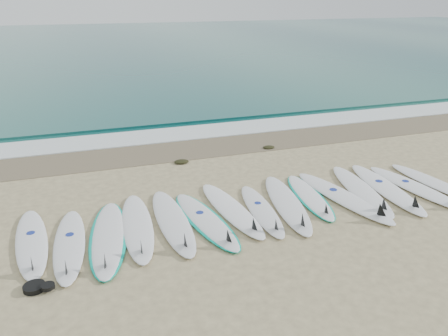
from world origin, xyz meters
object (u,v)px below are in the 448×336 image
object	(u,v)px
surfboard_7	(262,211)
leash_coil	(37,287)
surfboard_14	(436,183)
surfboard_0	(31,243)

from	to	relation	value
surfboard_7	leash_coil	distance (m)	4.30
surfboard_14	leash_coil	bearing A→B (deg)	-178.49
surfboard_0	surfboard_7	bearing A→B (deg)	-7.32
surfboard_0	leash_coil	distance (m)	1.35
surfboard_14	surfboard_7	bearing A→B (deg)	173.31
surfboard_0	leash_coil	xyz separation A→B (m)	(0.17, -1.33, -0.01)
surfboard_7	surfboard_0	bearing A→B (deg)	-176.96
surfboard_0	leash_coil	world-z (taller)	surfboard_0
surfboard_0	surfboard_7	size ratio (longest dim) A/B	1.09
surfboard_0	surfboard_7	world-z (taller)	surfboard_0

